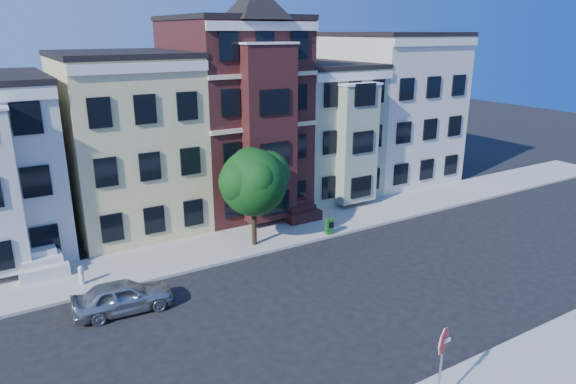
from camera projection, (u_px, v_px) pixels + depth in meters
ground at (372, 290)px, 23.64m from camera, size 120.00×120.00×0.00m
far_sidewalk at (284, 232)px, 30.14m from camera, size 60.00×4.00×0.15m
house_yellow at (127, 143)px, 30.50m from camera, size 7.00×9.00×10.00m
house_brown at (233, 117)px, 33.66m from camera, size 7.00×9.00×12.00m
house_green at (314, 130)px, 37.32m from camera, size 6.00×9.00×9.00m
house_cream at (388, 109)px, 40.48m from camera, size 8.00×9.00×11.00m
street_tree at (253, 187)px, 27.31m from camera, size 6.91×6.91×6.63m
parked_car at (123, 296)px, 21.63m from camera, size 4.22×1.95×1.40m
newspaper_box at (329, 226)px, 29.61m from camera, size 0.49×0.45×0.94m
fire_hydrant at (82, 277)px, 23.76m from camera, size 0.28×0.28×0.72m
stop_sign at (441, 364)px, 15.58m from camera, size 0.88×0.14×3.19m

